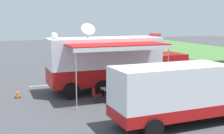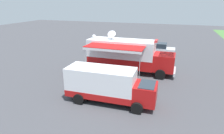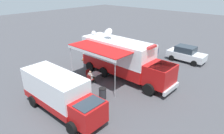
{
  "view_description": "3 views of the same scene",
  "coord_description": "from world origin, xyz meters",
  "views": [
    {
      "loc": [
        18.22,
        -6.63,
        4.72
      ],
      "look_at": [
        0.53,
        0.33,
        1.66
      ],
      "focal_mm": 48.46,
      "sensor_mm": 36.0,
      "label": 1
    },
    {
      "loc": [
        19.65,
        5.51,
        7.4
      ],
      "look_at": [
        2.2,
        -0.32,
        1.08
      ],
      "focal_mm": 30.63,
      "sensor_mm": 36.0,
      "label": 2
    },
    {
      "loc": [
        13.45,
        11.48,
        8.32
      ],
      "look_at": [
        0.76,
        0.05,
        1.05
      ],
      "focal_mm": 31.5,
      "sensor_mm": 36.0,
      "label": 3
    }
  ],
  "objects": [
    {
      "name": "command_truck",
      "position": [
        0.04,
        0.75,
        1.94
      ],
      "size": [
        4.89,
        9.51,
        4.53
      ],
      "color": "#B71414",
      "rests_on": "ground"
    },
    {
      "name": "traffic_cone",
      "position": [
        -0.3,
        -5.44,
        0.28
      ],
      "size": [
        0.36,
        0.36,
        0.58
      ],
      "color": "black",
      "rests_on": "ground"
    },
    {
      "name": "folding_table",
      "position": [
        2.3,
        -0.57,
        0.67
      ],
      "size": [
        0.81,
        0.81,
        0.73
      ],
      "color": "silver",
      "rests_on": "ground"
    },
    {
      "name": "ground_plane",
      "position": [
        0.0,
        0.0,
        0.0
      ],
      "size": [
        100.0,
        100.0,
        0.0
      ],
      "primitive_type": "plane",
      "color": "#47474C"
    },
    {
      "name": "seated_responder",
      "position": [
        2.91,
        -0.52,
        0.65
      ],
      "size": [
        0.66,
        0.55,
        1.25
      ],
      "color": "silver",
      "rests_on": "ground"
    },
    {
      "name": "support_truck",
      "position": [
        7.17,
        0.99,
        1.39
      ],
      "size": [
        2.46,
        6.85,
        2.7
      ],
      "color": "white",
      "rests_on": "ground"
    },
    {
      "name": "car_far_corner",
      "position": [
        -8.11,
        3.51,
        0.88
      ],
      "size": [
        2.03,
        4.2,
        1.76
      ],
      "color": "silver",
      "rests_on": "ground"
    },
    {
      "name": "water_bottle",
      "position": [
        2.46,
        -0.66,
        0.83
      ],
      "size": [
        0.07,
        0.07,
        0.22
      ],
      "color": "silver",
      "rests_on": "folding_table"
    },
    {
      "name": "folding_chair_at_table",
      "position": [
        3.1,
        -0.52,
        0.51
      ],
      "size": [
        0.48,
        0.48,
        0.87
      ],
      "color": "maroon",
      "rests_on": "ground"
    },
    {
      "name": "folding_chair_beside_table",
      "position": [
        2.43,
        -1.42,
        0.51
      ],
      "size": [
        0.48,
        0.48,
        0.87
      ],
      "color": "maroon",
      "rests_on": "ground"
    },
    {
      "name": "car_behind_truck",
      "position": [
        -5.07,
        -0.43,
        0.88
      ],
      "size": [
        4.21,
        2.03,
        1.76
      ],
      "color": "navy",
      "rests_on": "ground"
    },
    {
      "name": "lot_stripe",
      "position": [
        -3.1,
        -2.1,
        0.0
      ],
      "size": [
        0.16,
        4.8,
        0.01
      ],
      "primitive_type": "cube",
      "rotation": [
        0.0,
        0.0,
        -0.01
      ],
      "color": "silver",
      "rests_on": "ground"
    },
    {
      "name": "trash_bin",
      "position": [
        4.1,
        2.07,
        0.46
      ],
      "size": [
        0.57,
        0.57,
        0.91
      ],
      "color": "#2D2D33",
      "rests_on": "ground"
    }
  ]
}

